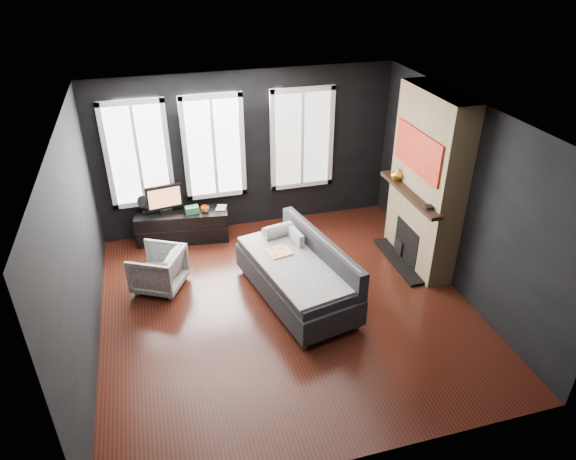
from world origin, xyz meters
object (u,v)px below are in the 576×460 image
object	(u,v)px
sofa	(296,272)
mantel_vase	(397,174)
armchair	(158,268)
mug	(205,208)
media_console	(183,226)
monitor	(164,197)
book	(216,202)

from	to	relation	value
sofa	mantel_vase	distance (m)	2.26
sofa	armchair	bearing A→B (deg)	144.72
armchair	mug	bearing A→B (deg)	171.97
sofa	media_console	world-z (taller)	sofa
mantel_vase	mug	bearing A→B (deg)	159.22
sofa	mantel_vase	size ratio (longest dim) A/B	10.03
sofa	mug	world-z (taller)	sofa
media_console	monitor	distance (m)	0.59
mantel_vase	sofa	bearing A→B (deg)	-154.48
mantel_vase	armchair	bearing A→B (deg)	-178.35
sofa	monitor	world-z (taller)	monitor
media_console	mantel_vase	distance (m)	3.62
sofa	monitor	distance (m)	2.72
monitor	mantel_vase	xyz separation A→B (m)	(3.49, -1.26, 0.54)
monitor	sofa	bearing A→B (deg)	-61.73
monitor	mantel_vase	distance (m)	3.75
media_console	mantel_vase	world-z (taller)	mantel_vase
media_console	armchair	bearing A→B (deg)	-102.18
armchair	monitor	distance (m)	1.46
media_console	monitor	xyz separation A→B (m)	(-0.24, 0.07, 0.53)
mug	monitor	bearing A→B (deg)	164.33
armchair	mug	distance (m)	1.49
monitor	book	world-z (taller)	monitor
media_console	monitor	size ratio (longest dim) A/B	2.51
armchair	monitor	xyz separation A→B (m)	(0.23, 1.37, 0.45)
monitor	armchair	bearing A→B (deg)	-108.17
armchair	monitor	world-z (taller)	monitor
mug	media_console	bearing A→B (deg)	165.00
sofa	book	size ratio (longest dim) A/B	9.54
armchair	monitor	bearing A→B (deg)	-162.01
monitor	book	distance (m)	0.85
sofa	mug	distance (m)	2.22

